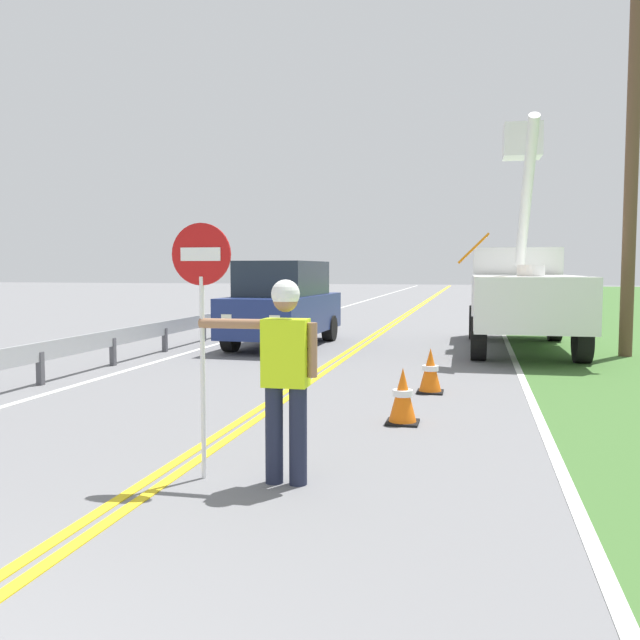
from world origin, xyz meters
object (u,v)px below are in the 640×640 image
at_px(flagger_worker, 285,368).
at_px(stop_sign_paddle, 202,292).
at_px(oncoming_suv_nearest, 283,303).
at_px(traffic_cone_mid, 430,371).
at_px(utility_pole_near, 633,141).
at_px(traffic_cone_lead, 403,397).
at_px(utility_bucket_truck, 521,290).

relative_size(flagger_worker, stop_sign_paddle, 0.78).
bearing_deg(oncoming_suv_nearest, traffic_cone_mid, -54.50).
bearing_deg(stop_sign_paddle, flagger_worker, 1.23).
xyz_separation_m(utility_pole_near, traffic_cone_lead, (-4.08, -7.54, -4.30)).
distance_m(flagger_worker, traffic_cone_mid, 4.90).
xyz_separation_m(oncoming_suv_nearest, traffic_cone_lead, (3.77, -7.75, -0.72)).
height_order(stop_sign_paddle, traffic_cone_mid, stop_sign_paddle).
bearing_deg(traffic_cone_lead, stop_sign_paddle, -120.85).
distance_m(stop_sign_paddle, traffic_cone_lead, 3.32).
bearing_deg(flagger_worker, utility_pole_near, 64.33).
relative_size(flagger_worker, utility_bucket_truck, 0.27).
bearing_deg(traffic_cone_lead, utility_pole_near, 61.57).
xyz_separation_m(flagger_worker, traffic_cone_mid, (0.98, 4.75, -0.71)).
bearing_deg(stop_sign_paddle, oncoming_suv_nearest, 102.15).
xyz_separation_m(utility_bucket_truck, utility_pole_near, (2.16, -1.20, 3.23)).
distance_m(traffic_cone_lead, traffic_cone_mid, 2.19).
xyz_separation_m(oncoming_suv_nearest, traffic_cone_mid, (3.97, -5.57, -0.72)).
bearing_deg(oncoming_suv_nearest, flagger_worker, -73.82).
bearing_deg(utility_pole_near, utility_bucket_truck, 150.90).
distance_m(flagger_worker, stop_sign_paddle, 1.02).
relative_size(flagger_worker, traffic_cone_mid, 2.61).
relative_size(oncoming_suv_nearest, traffic_cone_lead, 6.66).
relative_size(stop_sign_paddle, oncoming_suv_nearest, 0.50).
xyz_separation_m(utility_pole_near, traffic_cone_mid, (-3.88, -5.36, -4.30)).
bearing_deg(utility_pole_near, oncoming_suv_nearest, 178.49).
distance_m(oncoming_suv_nearest, traffic_cone_lead, 8.65).
height_order(oncoming_suv_nearest, traffic_cone_mid, oncoming_suv_nearest).
relative_size(utility_bucket_truck, traffic_cone_lead, 9.78).
height_order(stop_sign_paddle, utility_bucket_truck, utility_bucket_truck).
distance_m(utility_bucket_truck, utility_pole_near, 4.06).
height_order(oncoming_suv_nearest, utility_pole_near, utility_pole_near).
bearing_deg(flagger_worker, traffic_cone_mid, 78.40).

